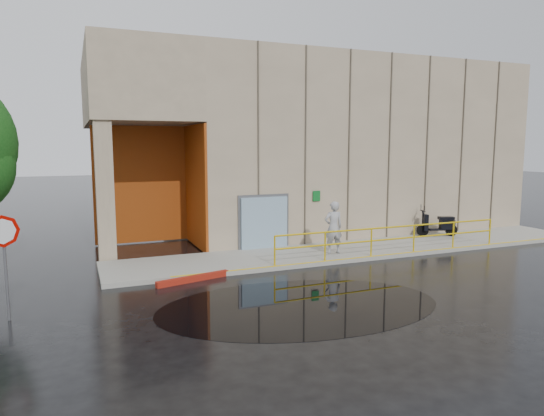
{
  "coord_description": "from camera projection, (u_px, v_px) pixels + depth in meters",
  "views": [
    {
      "loc": [
        -6.59,
        -11.45,
        4.16
      ],
      "look_at": [
        -0.66,
        3.0,
        2.12
      ],
      "focal_mm": 32.0,
      "sensor_mm": 36.0,
      "label": 1
    }
  ],
  "objects": [
    {
      "name": "building",
      "position": [
        316.0,
        144.0,
        24.97
      ],
      "size": [
        20.0,
        10.17,
        8.0
      ],
      "color": "gray",
      "rests_on": "ground"
    },
    {
      "name": "guardrail",
      "position": [
        393.0,
        240.0,
        17.92
      ],
      "size": [
        9.56,
        0.06,
        1.03
      ],
      "color": "#DEB70B",
      "rests_on": "sidewalk"
    },
    {
      "name": "person",
      "position": [
        333.0,
        227.0,
        17.94
      ],
      "size": [
        0.75,
        0.53,
        1.95
      ],
      "primitive_type": "imported",
      "rotation": [
        0.0,
        0.0,
        3.05
      ],
      "color": "#A2A3A7",
      "rests_on": "sidewalk"
    },
    {
      "name": "ground",
      "position": [
        335.0,
        295.0,
        13.52
      ],
      "size": [
        120.0,
        120.0,
        0.0
      ],
      "primitive_type": "plane",
      "color": "black",
      "rests_on": "ground"
    },
    {
      "name": "red_curb",
      "position": [
        193.0,
        279.0,
        14.84
      ],
      "size": [
        2.37,
        0.75,
        0.18
      ],
      "primitive_type": "cube",
      "rotation": [
        0.0,
        0.0,
        0.24
      ],
      "color": "maroon",
      "rests_on": "ground"
    },
    {
      "name": "scooter",
      "position": [
        438.0,
        218.0,
        21.32
      ],
      "size": [
        1.85,
        1.14,
        1.39
      ],
      "rotation": [
        0.0,
        0.0,
        -0.35
      ],
      "color": "black",
      "rests_on": "sidewalk"
    },
    {
      "name": "puddle",
      "position": [
        300.0,
        306.0,
        12.6
      ],
      "size": [
        7.99,
        5.51,
        0.01
      ],
      "primitive_type": "cube",
      "rotation": [
        0.0,
        0.0,
        -0.13
      ],
      "color": "black",
      "rests_on": "ground"
    },
    {
      "name": "sidewalk",
      "position": [
        366.0,
        249.0,
        19.14
      ],
      "size": [
        20.0,
        3.0,
        0.15
      ],
      "primitive_type": "cube",
      "color": "gray",
      "rests_on": "ground"
    },
    {
      "name": "stop_sign",
      "position": [
        4.0,
        244.0,
        11.3
      ],
      "size": [
        0.69,
        0.4,
        2.54
      ],
      "rotation": [
        0.0,
        0.0,
        0.1
      ],
      "color": "slate",
      "rests_on": "ground"
    }
  ]
}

